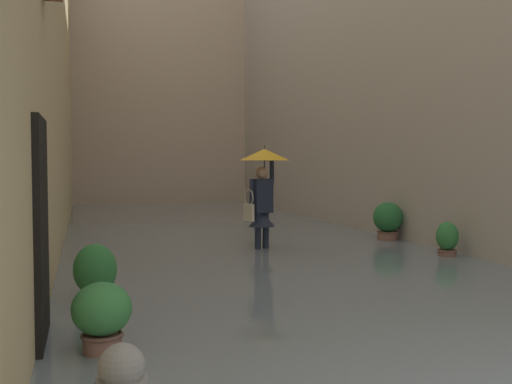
{
  "coord_description": "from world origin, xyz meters",
  "views": [
    {
      "loc": [
        3.01,
        2.07,
        1.79
      ],
      "look_at": [
        -0.09,
        -8.49,
        1.24
      ],
      "focal_mm": 41.46,
      "sensor_mm": 36.0,
      "label": 1
    }
  ],
  "objects_px": {
    "potted_plant_far_right": "(95,275)",
    "potted_plant_near_left": "(447,242)",
    "potted_plant_far_left": "(388,222)",
    "person_wading": "(263,180)",
    "potted_plant_near_right": "(102,319)"
  },
  "relations": [
    {
      "from": "potted_plant_far_left",
      "to": "potted_plant_near_left",
      "type": "distance_m",
      "value": 2.21
    },
    {
      "from": "potted_plant_near_left",
      "to": "potted_plant_near_right",
      "type": "bearing_deg",
      "value": 32.06
    },
    {
      "from": "potted_plant_far_left",
      "to": "potted_plant_near_left",
      "type": "bearing_deg",
      "value": 88.33
    },
    {
      "from": "person_wading",
      "to": "potted_plant_far_left",
      "type": "bearing_deg",
      "value": -170.88
    },
    {
      "from": "potted_plant_far_right",
      "to": "potted_plant_near_left",
      "type": "relative_size",
      "value": 1.12
    },
    {
      "from": "potted_plant_near_left",
      "to": "potted_plant_near_right",
      "type": "xyz_separation_m",
      "value": [
        5.93,
        3.72,
        0.04
      ]
    },
    {
      "from": "potted_plant_near_left",
      "to": "person_wading",
      "type": "bearing_deg",
      "value": -31.73
    },
    {
      "from": "potted_plant_far_right",
      "to": "potted_plant_far_left",
      "type": "xyz_separation_m",
      "value": [
        -6.01,
        -4.05,
        0.06
      ]
    },
    {
      "from": "potted_plant_near_right",
      "to": "potted_plant_near_left",
      "type": "bearing_deg",
      "value": -147.94
    },
    {
      "from": "potted_plant_near_left",
      "to": "potted_plant_near_right",
      "type": "height_order",
      "value": "potted_plant_near_right"
    },
    {
      "from": "potted_plant_far_right",
      "to": "potted_plant_near_right",
      "type": "xyz_separation_m",
      "value": [
        -0.02,
        1.87,
        -0.03
      ]
    },
    {
      "from": "person_wading",
      "to": "potted_plant_far_left",
      "type": "distance_m",
      "value": 3.06
    },
    {
      "from": "potted_plant_far_left",
      "to": "potted_plant_near_right",
      "type": "xyz_separation_m",
      "value": [
        6.0,
        5.92,
        -0.09
      ]
    },
    {
      "from": "potted_plant_near_right",
      "to": "potted_plant_far_right",
      "type": "bearing_deg",
      "value": -89.42
    },
    {
      "from": "potted_plant_far_right",
      "to": "potted_plant_near_left",
      "type": "height_order",
      "value": "potted_plant_far_right"
    }
  ]
}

